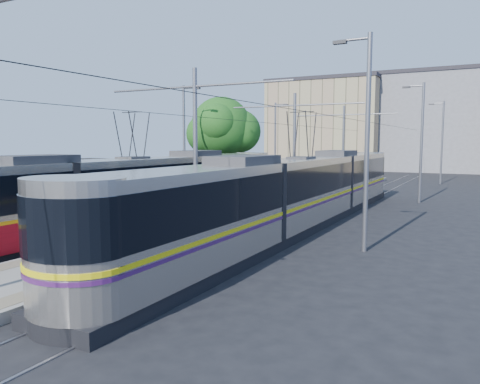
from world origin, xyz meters
The scene contains 13 objects.
ground centered at (0.00, 0.00, 0.00)m, with size 160.00×160.00×0.00m, color black.
platform centered at (0.00, 17.00, 0.15)m, with size 4.00×50.00×0.30m, color gray.
tactile_strip_left centered at (-1.45, 17.00, 0.30)m, with size 0.70×50.00×0.01m, color gray.
tactile_strip_right centered at (1.45, 17.00, 0.30)m, with size 0.70×50.00×0.01m, color gray.
rails centered at (0.00, 17.00, 0.02)m, with size 8.71×70.00×0.03m.
tram_left centered at (-3.60, 8.04, 1.71)m, with size 2.43×27.69×5.50m.
tram_right centered at (3.60, 11.63, 1.86)m, with size 2.43×29.79×5.50m.
catenary centered at (0.00, 14.15, 4.52)m, with size 9.20×70.00×7.00m.
street_lamps centered at (0.00, 21.00, 4.18)m, with size 15.18×38.22×8.00m.
shelter centered at (0.70, 10.99, 1.44)m, with size 0.84×1.11×2.18m.
tree centered at (-6.71, 22.58, 5.13)m, with size 5.23×4.83×7.59m.
building_left centered at (-10.00, 60.00, 6.65)m, with size 16.32×12.24×13.27m.
building_centre centered at (6.00, 64.00, 6.90)m, with size 18.36×14.28×13.79m.
Camera 1 is at (11.41, -9.40, 4.09)m, focal length 35.00 mm.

